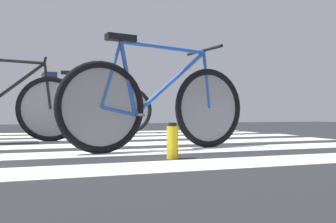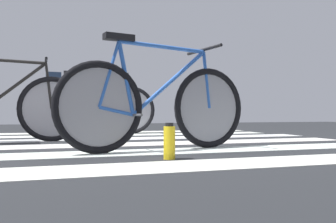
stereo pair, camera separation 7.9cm
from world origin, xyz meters
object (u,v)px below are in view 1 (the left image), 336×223
object	(u,v)px
bicycle_4_of_4	(67,109)
cyclist_4_of_4	(50,93)
bicycle_3_of_4	(94,108)
water_bottle	(172,142)
bicycle_1_of_4	(159,104)

from	to	relation	value
bicycle_4_of_4	cyclist_4_of_4	distance (m)	0.42
bicycle_3_of_4	water_bottle	world-z (taller)	bicycle_3_of_4
bicycle_1_of_4	bicycle_4_of_4	distance (m)	3.94
bicycle_1_of_4	water_bottle	size ratio (longest dim) A/B	6.95
bicycle_4_of_4	cyclist_4_of_4	bearing A→B (deg)	-180.00
bicycle_1_of_4	water_bottle	bearing A→B (deg)	-108.98
bicycle_3_of_4	cyclist_4_of_4	distance (m)	1.49
cyclist_4_of_4	bicycle_3_of_4	bearing A→B (deg)	-72.55
bicycle_1_of_4	cyclist_4_of_4	distance (m)	3.97
bicycle_4_of_4	water_bottle	world-z (taller)	bicycle_4_of_4
bicycle_1_of_4	cyclist_4_of_4	xyz separation A→B (m)	(-0.84, 3.87, 0.28)
cyclist_4_of_4	bicycle_1_of_4	bearing A→B (deg)	-84.87
bicycle_1_of_4	cyclist_4_of_4	size ratio (longest dim) A/B	1.66
cyclist_4_of_4	water_bottle	xyz separation A→B (m)	(0.76, -4.42, -0.55)
bicycle_3_of_4	bicycle_4_of_4	world-z (taller)	same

